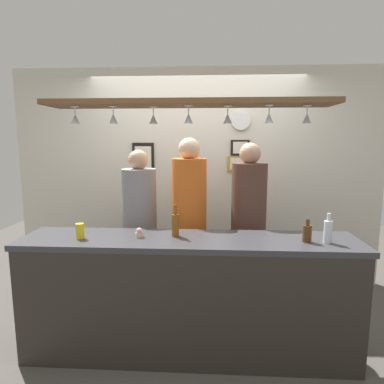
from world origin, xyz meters
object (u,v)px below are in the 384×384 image
(picture_frame_upper_small, at_px, (240,148))
(cupcake, at_px, (139,233))
(person_left_grey_shirt, at_px, (140,216))
(picture_frame_lower_pair, at_px, (240,164))
(person_middle_orange_shirt, at_px, (189,210))
(bottle_beer_brown_stubby, at_px, (307,233))
(person_right_brown_shirt, at_px, (249,213))
(picture_frame_crest, at_px, (190,157))
(picture_frame_caricature, at_px, (143,157))
(drink_can, at_px, (80,231))
(bottle_beer_amber_tall, at_px, (175,224))
(wall_clock, at_px, (241,120))
(bottle_soda_clear, at_px, (328,231))

(picture_frame_upper_small, bearing_deg, cupcake, -123.04)
(person_left_grey_shirt, bearing_deg, picture_frame_lower_pair, 35.97)
(person_middle_orange_shirt, xyz_separation_m, picture_frame_lower_pair, (0.55, 0.76, 0.40))
(person_left_grey_shirt, bearing_deg, bottle_beer_brown_stubby, -25.44)
(cupcake, bearing_deg, person_left_grey_shirt, 102.03)
(person_right_brown_shirt, relative_size, picture_frame_crest, 6.67)
(person_right_brown_shirt, bearing_deg, picture_frame_lower_pair, 92.38)
(picture_frame_lower_pair, height_order, picture_frame_caricature, picture_frame_caricature)
(person_middle_orange_shirt, height_order, drink_can, person_middle_orange_shirt)
(drink_can, height_order, picture_frame_upper_small, picture_frame_upper_small)
(person_middle_orange_shirt, distance_m, bottle_beer_brown_stubby, 1.18)
(cupcake, bearing_deg, person_right_brown_shirt, 34.20)
(drink_can, height_order, picture_frame_caricature, picture_frame_caricature)
(cupcake, bearing_deg, picture_frame_crest, 77.30)
(bottle_beer_amber_tall, xyz_separation_m, cupcake, (-0.29, -0.05, -0.06))
(picture_frame_upper_small, bearing_deg, picture_frame_lower_pair, 180.00)
(picture_frame_caricature, bearing_deg, wall_clock, -0.31)
(picture_frame_lower_pair, bearing_deg, picture_frame_caricature, 180.00)
(bottle_beer_brown_stubby, xyz_separation_m, drink_can, (-1.77, -0.02, -0.01))
(person_left_grey_shirt, xyz_separation_m, bottle_beer_amber_tall, (0.42, -0.59, 0.08))
(drink_can, xyz_separation_m, wall_clock, (1.37, 1.46, 0.94))
(picture_frame_caricature, xyz_separation_m, picture_frame_upper_small, (1.16, 0.00, 0.11))
(person_middle_orange_shirt, height_order, bottle_beer_brown_stubby, person_middle_orange_shirt)
(bottle_beer_amber_tall, height_order, drink_can, bottle_beer_amber_tall)
(bottle_soda_clear, bearing_deg, wall_clock, 110.58)
(person_right_brown_shirt, bearing_deg, cupcake, -145.80)
(bottle_beer_amber_tall, distance_m, picture_frame_upper_small, 1.60)
(cupcake, height_order, picture_frame_caricature, picture_frame_caricature)
(bottle_beer_amber_tall, distance_m, drink_can, 0.76)
(bottle_soda_clear, relative_size, bottle_beer_brown_stubby, 1.28)
(person_middle_orange_shirt, xyz_separation_m, wall_clock, (0.55, 0.75, 0.91))
(bottle_beer_brown_stubby, bearing_deg, drink_can, -179.51)
(person_right_brown_shirt, height_order, bottle_beer_amber_tall, person_right_brown_shirt)
(person_right_brown_shirt, bearing_deg, bottle_soda_clear, -53.66)
(person_left_grey_shirt, xyz_separation_m, picture_frame_crest, (0.45, 0.76, 0.56))
(bottle_beer_brown_stubby, xyz_separation_m, wall_clock, (-0.40, 1.44, 0.93))
(bottle_soda_clear, distance_m, picture_frame_lower_pair, 1.62)
(drink_can, bearing_deg, person_right_brown_shirt, 26.65)
(cupcake, height_order, picture_frame_crest, picture_frame_crest)
(person_left_grey_shirt, height_order, cupcake, person_left_grey_shirt)
(person_right_brown_shirt, bearing_deg, bottle_beer_amber_tall, -137.90)
(drink_can, distance_m, wall_clock, 2.22)
(person_middle_orange_shirt, distance_m, bottle_soda_clear, 1.31)
(picture_frame_lower_pair, xyz_separation_m, picture_frame_upper_small, (0.00, 0.00, 0.19))
(bottle_beer_amber_tall, bearing_deg, bottle_soda_clear, -5.46)
(bottle_beer_brown_stubby, height_order, picture_frame_caricature, picture_frame_caricature)
(person_middle_orange_shirt, relative_size, wall_clock, 8.10)
(bottle_soda_clear, bearing_deg, picture_frame_caricature, 139.35)
(person_middle_orange_shirt, height_order, picture_frame_crest, person_middle_orange_shirt)
(wall_clock, bearing_deg, picture_frame_crest, 179.40)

